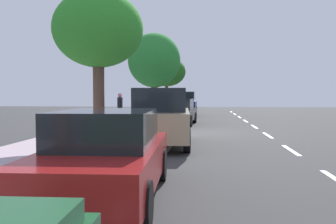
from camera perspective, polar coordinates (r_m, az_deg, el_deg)
name	(u,v)px	position (r m, az deg, el deg)	size (l,w,h in m)	color
ground	(194,133)	(16.85, 4.15, -3.29)	(68.34, 68.34, 0.00)	#373737
sidewalk	(109,130)	(17.42, -9.25, -2.84)	(3.57, 42.71, 0.17)	#B59BA7
curb_edge	(148,130)	(17.04, -3.17, -2.93)	(0.16, 42.71, 0.17)	gray
lane_stripe_centre	(260,130)	(18.41, 14.37, -2.84)	(0.14, 40.00, 0.01)	white
lane_stripe_bike_edge	(179,132)	(16.88, 1.78, -3.26)	(0.12, 42.71, 0.01)	white
parked_suv_dark_blue_nearest	(184,104)	(29.44, 2.61, 1.34)	(2.00, 4.71, 1.99)	navy
parked_sedan_black_second	(179,112)	(21.25, 1.71, 0.02)	(2.06, 4.51, 1.52)	black
parked_suv_tan_mid	(161,116)	(12.54, -1.05, -0.69)	(2.17, 4.80, 1.99)	tan
parked_sedan_red_far	(107,155)	(6.30, -9.67, -6.75)	(1.96, 4.46, 1.52)	maroon
bicycle_at_curb	(159,124)	(17.45, -1.41, -1.86)	(1.70, 0.51, 0.74)	black
cyclist_with_backpack	(156,110)	(17.88, -1.95, 0.32)	(0.46, 0.61, 1.67)	#C6B284
street_tree_near_cyclist	(167,72)	(34.56, -0.23, 6.36)	(3.64, 3.64, 5.16)	brown
street_tree_mid_block	(154,61)	(26.06, -2.20, 8.09)	(3.76, 3.76, 5.98)	brown
street_tree_far_end	(98,31)	(12.63, -10.98, 12.51)	(3.03, 3.03, 5.08)	brown
pedestrian_on_phone	(120,106)	(21.04, -7.60, 0.97)	(0.24, 0.62, 1.68)	black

